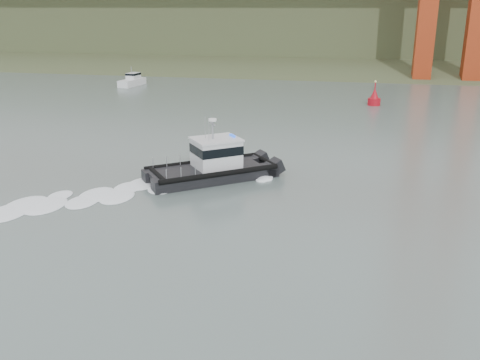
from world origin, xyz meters
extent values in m
plane|color=#485550|center=(0.00, 0.00, 0.00)|extent=(400.00, 400.00, 0.00)
cube|color=#42502E|center=(0.00, 92.00, 0.00)|extent=(500.00, 44.72, 16.25)
cube|color=#42502E|center=(0.00, 120.00, 6.00)|extent=(500.00, 70.00, 18.00)
cube|color=#42502E|center=(0.00, 145.00, 11.00)|extent=(500.00, 60.00, 16.00)
cube|color=black|center=(-3.80, 15.20, 0.37)|extent=(8.47, 6.94, 1.07)
cube|color=black|center=(-2.32, 13.30, 0.37)|extent=(8.47, 6.94, 1.07)
cube|color=black|center=(-3.41, 13.98, 0.80)|extent=(8.89, 8.02, 0.22)
cube|color=silver|center=(-2.71, 14.52, 1.94)|extent=(4.18, 4.09, 2.05)
cube|color=black|center=(-2.71, 14.52, 2.31)|extent=(4.26, 4.16, 0.67)
cube|color=silver|center=(-2.71, 14.52, 3.04)|extent=(4.43, 4.34, 0.14)
cylinder|color=gray|center=(-2.92, 14.36, 3.77)|extent=(0.14, 0.14, 1.61)
cylinder|color=white|center=(-2.92, 14.36, 4.53)|extent=(0.62, 0.62, 0.16)
cube|color=silver|center=(-28.71, 59.30, 0.48)|extent=(2.76, 6.02, 1.16)
cube|color=silver|center=(-28.64, 59.78, 1.45)|extent=(1.87, 2.52, 1.16)
cube|color=black|center=(-28.64, 59.78, 1.84)|extent=(1.92, 2.58, 0.34)
cylinder|color=gray|center=(-28.71, 59.30, 2.51)|extent=(0.08, 0.08, 1.16)
cylinder|color=#A30B17|center=(9.63, 49.21, 0.36)|extent=(1.64, 1.64, 1.09)
cone|color=#A30B17|center=(9.63, 49.21, 1.46)|extent=(1.28, 1.28, 1.64)
cylinder|color=#A30B17|center=(9.63, 49.21, 2.55)|extent=(0.15, 0.15, 0.91)
sphere|color=#E5D87F|center=(9.63, 49.21, 3.10)|extent=(0.27, 0.27, 0.27)
camera|label=1|loc=(7.26, -22.92, 12.51)|focal=40.00mm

